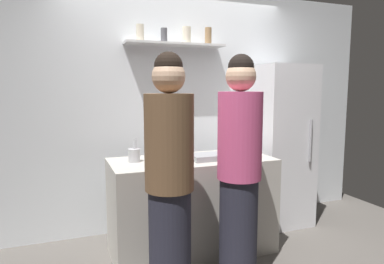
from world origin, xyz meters
The scene contains 10 objects.
back_wall_assembly centered at (0.00, 1.25, 1.31)m, with size 4.80×0.32×2.60m.
refrigerator centered at (1.11, 0.85, 0.90)m, with size 0.60×0.62×1.79m.
counter centered at (-0.09, 0.52, 0.45)m, with size 1.49×0.67×0.89m, color #B7B2A8.
baking_pan centered at (0.05, 0.44, 0.92)m, with size 0.34×0.24×0.05m, color gray.
utensil_holder centered at (-0.61, 0.58, 0.95)m, with size 0.11×0.11×0.21m.
wine_bottle_amber_glass centered at (0.25, 0.30, 1.00)m, with size 0.07×0.07×0.29m.
wine_bottle_green_glass centered at (-0.29, 0.37, 1.00)m, with size 0.08×0.08×0.30m.
water_bottle_plastic centered at (-0.45, 0.26, 0.98)m, with size 0.10×0.10×0.21m.
person_pink_top centered at (0.07, -0.10, 0.90)m, with size 0.34×0.34×1.79m.
person_brown_jacket centered at (-0.52, -0.17, 0.89)m, with size 0.34×0.34×1.78m.
Camera 1 is at (-1.21, -2.42, 1.54)m, focal length 32.47 mm.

